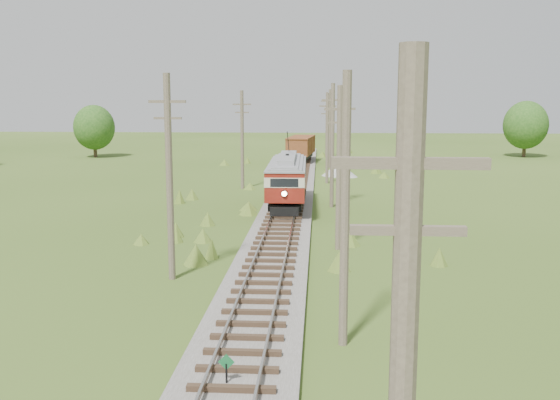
# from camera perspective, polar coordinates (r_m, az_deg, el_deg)

# --- Properties ---
(railbed_main) EXTENTS (3.60, 96.00, 0.57)m
(railbed_main) POSITION_cam_1_polar(r_m,az_deg,el_deg) (49.07, 0.93, 0.22)
(railbed_main) COLOR #605B54
(railbed_main) RESTS_ON ground
(switch_marker) EXTENTS (0.45, 0.06, 1.08)m
(switch_marker) POSITION_cam_1_polar(r_m,az_deg,el_deg) (17.68, -4.92, -15.19)
(switch_marker) COLOR black
(switch_marker) RESTS_ON ground
(streetcar) EXTENTS (2.78, 11.19, 5.09)m
(streetcar) POSITION_cam_1_polar(r_m,az_deg,el_deg) (44.50, 0.67, 2.18)
(streetcar) COLOR black
(streetcar) RESTS_ON ground
(gondola) EXTENTS (3.49, 8.39, 2.71)m
(gondola) POSITION_cam_1_polar(r_m,az_deg,el_deg) (76.70, 1.93, 4.89)
(gondola) COLOR black
(gondola) RESTS_ON ground
(gravel_pile) EXTENTS (3.66, 3.89, 1.33)m
(gravel_pile) POSITION_cam_1_polar(r_m,az_deg,el_deg) (64.58, 5.52, 2.76)
(gravel_pile) COLOR gray
(gravel_pile) RESTS_ON ground
(utility_pole_r_1) EXTENTS (0.30, 0.30, 8.80)m
(utility_pole_r_1) POSITION_cam_1_polar(r_m,az_deg,el_deg) (19.74, 5.96, -1.11)
(utility_pole_r_1) COLOR brown
(utility_pole_r_1) RESTS_ON ground
(utility_pole_r_2) EXTENTS (1.60, 0.30, 8.60)m
(utility_pole_r_2) POSITION_cam_1_polar(r_m,az_deg,el_deg) (32.61, 5.42, 3.06)
(utility_pole_r_2) COLOR brown
(utility_pole_r_2) RESTS_ON ground
(utility_pole_r_3) EXTENTS (1.60, 0.30, 9.00)m
(utility_pole_r_3) POSITION_cam_1_polar(r_m,az_deg,el_deg) (45.53, 4.80, 5.10)
(utility_pole_r_3) COLOR brown
(utility_pole_r_3) RESTS_ON ground
(utility_pole_r_4) EXTENTS (1.60, 0.30, 8.40)m
(utility_pole_r_4) POSITION_cam_1_polar(r_m,az_deg,el_deg) (58.52, 4.36, 5.74)
(utility_pole_r_4) COLOR brown
(utility_pole_r_4) RESTS_ON ground
(utility_pole_r_5) EXTENTS (1.60, 0.30, 8.90)m
(utility_pole_r_5) POSITION_cam_1_polar(r_m,az_deg,el_deg) (71.49, 4.56, 6.59)
(utility_pole_r_5) COLOR brown
(utility_pole_r_5) RESTS_ON ground
(utility_pole_r_6) EXTENTS (1.60, 0.30, 8.70)m
(utility_pole_r_6) POSITION_cam_1_polar(r_m,az_deg,el_deg) (84.48, 4.29, 6.94)
(utility_pole_r_6) COLOR brown
(utility_pole_r_6) RESTS_ON ground
(utility_pole_l_a) EXTENTS (1.60, 0.30, 9.00)m
(utility_pole_l_a) POSITION_cam_1_polar(r_m,az_deg,el_deg) (27.39, -10.08, 2.20)
(utility_pole_l_a) COLOR brown
(utility_pole_l_a) RESTS_ON ground
(utility_pole_l_b) EXTENTS (1.60, 0.30, 8.60)m
(utility_pole_l_b) POSITION_cam_1_polar(r_m,az_deg,el_deg) (54.93, -3.48, 5.62)
(utility_pole_l_b) COLOR brown
(utility_pole_l_b) RESTS_ON ground
(tree_mid_a) EXTENTS (5.46, 5.46, 7.03)m
(tree_mid_a) POSITION_cam_1_polar(r_m,az_deg,el_deg) (87.87, -16.63, 6.37)
(tree_mid_a) COLOR #38281C
(tree_mid_a) RESTS_ON ground
(tree_mid_b) EXTENTS (5.88, 5.88, 7.57)m
(tree_mid_b) POSITION_cam_1_polar(r_m,az_deg,el_deg) (90.81, 21.55, 6.39)
(tree_mid_b) COLOR #38281C
(tree_mid_b) RESTS_ON ground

